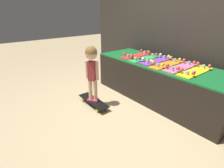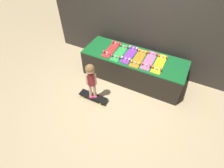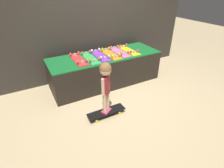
{
  "view_description": "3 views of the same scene",
  "coord_description": "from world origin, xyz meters",
  "px_view_note": "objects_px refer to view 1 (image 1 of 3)",
  "views": [
    {
      "loc": [
        1.69,
        -1.89,
        1.49
      ],
      "look_at": [
        -0.34,
        -0.27,
        0.38
      ],
      "focal_mm": 28.0,
      "sensor_mm": 36.0,
      "label": 1
    },
    {
      "loc": [
        1.0,
        -2.59,
        3.08
      ],
      "look_at": [
        -0.19,
        -0.24,
        0.37
      ],
      "focal_mm": 28.0,
      "sensor_mm": 36.0,
      "label": 2
    },
    {
      "loc": [
        -1.55,
        -2.64,
        2.02
      ],
      "look_at": [
        -0.21,
        -0.18,
        0.37
      ],
      "focal_mm": 28.0,
      "sensor_mm": 36.0,
      "label": 3
    }
  ],
  "objects_px": {
    "skateboard_orange_on_rack": "(167,64)",
    "skateboard_yellow_on_rack": "(195,71)",
    "skateboard_pink_on_rack": "(181,67)",
    "skateboard_green_on_rack": "(144,58)",
    "skateboard_purple_on_rack": "(156,60)",
    "child": "(92,64)",
    "skateboard_on_floor": "(93,101)",
    "skateboard_red_on_rack": "(137,55)"
  },
  "relations": [
    {
      "from": "skateboard_on_floor",
      "to": "skateboard_yellow_on_rack",
      "type": "bearing_deg",
      "value": 43.46
    },
    {
      "from": "skateboard_orange_on_rack",
      "to": "skateboard_yellow_on_rack",
      "type": "distance_m",
      "value": 0.47
    },
    {
      "from": "child",
      "to": "skateboard_on_floor",
      "type": "bearing_deg",
      "value": 13.19
    },
    {
      "from": "skateboard_orange_on_rack",
      "to": "skateboard_red_on_rack",
      "type": "bearing_deg",
      "value": 176.86
    },
    {
      "from": "skateboard_green_on_rack",
      "to": "skateboard_red_on_rack",
      "type": "bearing_deg",
      "value": 170.22
    },
    {
      "from": "skateboard_purple_on_rack",
      "to": "skateboard_pink_on_rack",
      "type": "bearing_deg",
      "value": -0.57
    },
    {
      "from": "skateboard_red_on_rack",
      "to": "skateboard_purple_on_rack",
      "type": "xyz_separation_m",
      "value": [
        0.47,
        -0.01,
        0.0
      ]
    },
    {
      "from": "skateboard_purple_on_rack",
      "to": "skateboard_orange_on_rack",
      "type": "distance_m",
      "value": 0.24
    },
    {
      "from": "skateboard_green_on_rack",
      "to": "skateboard_on_floor",
      "type": "distance_m",
      "value": 1.2
    },
    {
      "from": "skateboard_red_on_rack",
      "to": "skateboard_on_floor",
      "type": "relative_size",
      "value": 1.05
    },
    {
      "from": "skateboard_yellow_on_rack",
      "to": "skateboard_purple_on_rack",
      "type": "bearing_deg",
      "value": 178.88
    },
    {
      "from": "skateboard_pink_on_rack",
      "to": "skateboard_green_on_rack",
      "type": "bearing_deg",
      "value": -177.6
    },
    {
      "from": "skateboard_orange_on_rack",
      "to": "skateboard_on_floor",
      "type": "height_order",
      "value": "skateboard_orange_on_rack"
    },
    {
      "from": "skateboard_pink_on_rack",
      "to": "skateboard_yellow_on_rack",
      "type": "distance_m",
      "value": 0.24
    },
    {
      "from": "skateboard_green_on_rack",
      "to": "skateboard_purple_on_rack",
      "type": "height_order",
      "value": "same"
    },
    {
      "from": "skateboard_yellow_on_rack",
      "to": "skateboard_green_on_rack",
      "type": "bearing_deg",
      "value": -178.76
    },
    {
      "from": "skateboard_orange_on_rack",
      "to": "skateboard_yellow_on_rack",
      "type": "height_order",
      "value": "same"
    },
    {
      "from": "child",
      "to": "skateboard_red_on_rack",
      "type": "bearing_deg",
      "value": 62.25
    },
    {
      "from": "skateboard_red_on_rack",
      "to": "skateboard_orange_on_rack",
      "type": "bearing_deg",
      "value": -3.14
    },
    {
      "from": "skateboard_green_on_rack",
      "to": "skateboard_yellow_on_rack",
      "type": "height_order",
      "value": "same"
    },
    {
      "from": "skateboard_orange_on_rack",
      "to": "skateboard_on_floor",
      "type": "xyz_separation_m",
      "value": [
        -0.63,
        -1.03,
        -0.61
      ]
    },
    {
      "from": "skateboard_pink_on_rack",
      "to": "skateboard_orange_on_rack",
      "type": "bearing_deg",
      "value": -173.28
    },
    {
      "from": "skateboard_green_on_rack",
      "to": "skateboard_orange_on_rack",
      "type": "distance_m",
      "value": 0.47
    },
    {
      "from": "skateboard_pink_on_rack",
      "to": "skateboard_on_floor",
      "type": "relative_size",
      "value": 1.05
    },
    {
      "from": "skateboard_red_on_rack",
      "to": "skateboard_yellow_on_rack",
      "type": "xyz_separation_m",
      "value": [
        1.18,
        -0.02,
        0.0
      ]
    },
    {
      "from": "skateboard_purple_on_rack",
      "to": "skateboard_on_floor",
      "type": "distance_m",
      "value": 1.28
    },
    {
      "from": "skateboard_on_floor",
      "to": "skateboard_green_on_rack",
      "type": "bearing_deg",
      "value": 81.12
    },
    {
      "from": "skateboard_orange_on_rack",
      "to": "skateboard_green_on_rack",
      "type": "bearing_deg",
      "value": -179.77
    },
    {
      "from": "skateboard_purple_on_rack",
      "to": "skateboard_on_floor",
      "type": "xyz_separation_m",
      "value": [
        -0.4,
        -1.06,
        -0.61
      ]
    },
    {
      "from": "skateboard_yellow_on_rack",
      "to": "skateboard_red_on_rack",
      "type": "bearing_deg",
      "value": 179.02
    },
    {
      "from": "child",
      "to": "skateboard_pink_on_rack",
      "type": "bearing_deg",
      "value": 18.76
    },
    {
      "from": "skateboard_orange_on_rack",
      "to": "skateboard_on_floor",
      "type": "distance_m",
      "value": 1.35
    },
    {
      "from": "skateboard_purple_on_rack",
      "to": "skateboard_yellow_on_rack",
      "type": "height_order",
      "value": "same"
    },
    {
      "from": "child",
      "to": "skateboard_orange_on_rack",
      "type": "bearing_deg",
      "value": 26.6
    },
    {
      "from": "skateboard_red_on_rack",
      "to": "child",
      "type": "bearing_deg",
      "value": -85.94
    },
    {
      "from": "skateboard_orange_on_rack",
      "to": "child",
      "type": "bearing_deg",
      "value": -121.6
    },
    {
      "from": "skateboard_green_on_rack",
      "to": "skateboard_pink_on_rack",
      "type": "xyz_separation_m",
      "value": [
        0.71,
        0.03,
        0.0
      ]
    },
    {
      "from": "skateboard_purple_on_rack",
      "to": "child",
      "type": "xyz_separation_m",
      "value": [
        -0.4,
        -1.06,
        0.05
      ]
    },
    {
      "from": "skateboard_green_on_rack",
      "to": "child",
      "type": "bearing_deg",
      "value": -98.88
    },
    {
      "from": "skateboard_yellow_on_rack",
      "to": "skateboard_on_floor",
      "type": "distance_m",
      "value": 1.63
    },
    {
      "from": "skateboard_orange_on_rack",
      "to": "skateboard_yellow_on_rack",
      "type": "bearing_deg",
      "value": 2.26
    },
    {
      "from": "skateboard_yellow_on_rack",
      "to": "skateboard_on_floor",
      "type": "height_order",
      "value": "skateboard_yellow_on_rack"
    }
  ]
}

